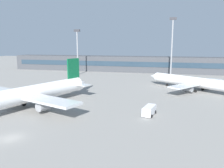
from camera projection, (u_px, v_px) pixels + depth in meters
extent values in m
plane|color=gray|center=(90.00, 92.00, 76.71)|extent=(400.00, 400.00, 0.00)
cube|color=#3F4247|center=(125.00, 64.00, 133.54)|extent=(140.64, 12.00, 9.00)
cube|color=#263847|center=(123.00, 64.00, 127.70)|extent=(133.60, 0.16, 2.80)
cylinder|color=white|center=(22.00, 95.00, 54.92)|extent=(17.03, 38.66, 4.17)
cone|color=white|center=(81.00, 83.00, 72.42)|extent=(4.14, 4.90, 2.92)
cube|color=#0C5933|center=(73.00, 68.00, 68.82)|extent=(1.97, 4.69, 6.04)
cube|color=silver|center=(75.00, 84.00, 69.95)|extent=(11.37, 6.54, 0.26)
cube|color=silver|center=(26.00, 96.00, 55.88)|extent=(32.81, 15.88, 0.55)
cylinder|color=gray|center=(12.00, 98.00, 59.77)|extent=(3.23, 4.04, 2.20)
cylinder|color=gray|center=(44.00, 106.00, 52.53)|extent=(3.23, 4.04, 2.20)
cylinder|color=black|center=(24.00, 104.00, 58.82)|extent=(0.78, 1.18, 1.10)
cylinder|color=black|center=(38.00, 107.00, 55.68)|extent=(0.78, 1.18, 1.10)
cylinder|color=white|center=(195.00, 82.00, 77.83)|extent=(29.05, 22.20, 3.51)
cone|color=white|center=(154.00, 76.00, 91.59)|extent=(5.08, 4.95, 3.33)
cube|color=silver|center=(197.00, 83.00, 77.18)|extent=(19.73, 25.08, 0.46)
cylinder|color=gray|center=(205.00, 85.00, 80.90)|extent=(3.48, 3.22, 1.85)
cylinder|color=gray|center=(188.00, 89.00, 73.92)|extent=(3.48, 3.22, 1.85)
cylinder|color=black|center=(167.00, 85.00, 87.08)|extent=(0.97, 0.84, 0.92)
cylinder|color=black|center=(203.00, 89.00, 78.40)|extent=(0.97, 0.84, 0.92)
cylinder|color=black|center=(195.00, 91.00, 75.37)|extent=(0.97, 0.84, 0.92)
cube|color=white|center=(149.00, 110.00, 51.11)|extent=(2.90, 5.47, 1.90)
cube|color=#1E2633|center=(147.00, 110.00, 49.24)|extent=(1.90, 0.50, 0.70)
cylinder|color=black|center=(143.00, 115.00, 50.15)|extent=(0.41, 0.80, 0.76)
cylinder|color=black|center=(152.00, 116.00, 49.30)|extent=(0.41, 0.80, 0.76)
cylinder|color=black|center=(147.00, 111.00, 53.18)|extent=(0.41, 0.80, 0.76)
cylinder|color=black|center=(155.00, 112.00, 52.34)|extent=(0.41, 0.80, 0.76)
cylinder|color=gray|center=(78.00, 54.00, 117.67)|extent=(0.70, 0.70, 22.43)
cube|color=#333338|center=(77.00, 31.00, 115.60)|extent=(3.20, 0.80, 1.20)
cylinder|color=gray|center=(172.00, 49.00, 106.30)|extent=(0.70, 0.70, 27.22)
cube|color=#333338|center=(173.00, 19.00, 103.81)|extent=(3.20, 0.80, 1.20)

